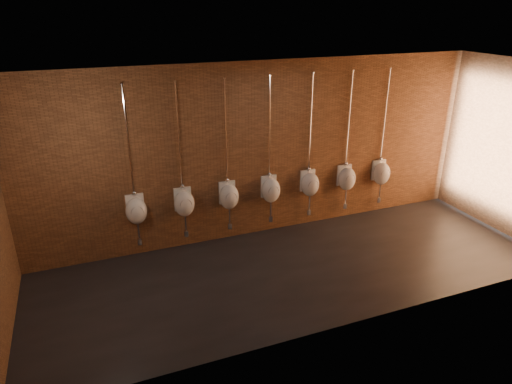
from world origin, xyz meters
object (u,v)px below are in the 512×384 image
urinal_5 (347,178)px  urinal_6 (381,173)px  urinal_0 (136,210)px  urinal_2 (229,196)px  urinal_3 (271,189)px  urinal_1 (184,202)px  urinal_4 (310,183)px

urinal_5 → urinal_6: (0.81, 0.00, 0.00)m
urinal_0 → urinal_5: 4.07m
urinal_5 → urinal_6: 0.81m
urinal_2 → urinal_5: (2.44, 0.00, 0.00)m
urinal_2 → urinal_6: size_ratio=1.00×
urinal_2 → urinal_3: bearing=0.0°
urinal_3 → urinal_6: (2.44, 0.00, 0.00)m
urinal_1 → urinal_6: size_ratio=1.00×
urinal_2 → urinal_4: same height
urinal_3 → urinal_4: 0.81m
urinal_0 → urinal_6: size_ratio=1.00×
urinal_6 → urinal_3: bearing=180.0°
urinal_1 → urinal_0: bearing=180.0°
urinal_0 → urinal_6: 4.88m
urinal_3 → urinal_6: same height
urinal_1 → urinal_4: bearing=0.0°
urinal_3 → urinal_5: 1.63m
urinal_0 → urinal_4: size_ratio=1.00×
urinal_0 → urinal_1: size_ratio=1.00×
urinal_1 → urinal_4: size_ratio=1.00×
urinal_0 → urinal_3: same height
urinal_6 → urinal_1: bearing=180.0°
urinal_0 → urinal_3: bearing=0.0°
urinal_2 → urinal_5: 2.44m
urinal_1 → urinal_5: bearing=0.0°
urinal_2 → urinal_5: size_ratio=1.00×
urinal_4 → urinal_6: (1.63, 0.00, 0.00)m
urinal_3 → urinal_4: same height
urinal_3 → urinal_1: bearing=180.0°
urinal_6 → urinal_4: bearing=180.0°
urinal_0 → urinal_6: bearing=0.0°
urinal_1 → urinal_4: same height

